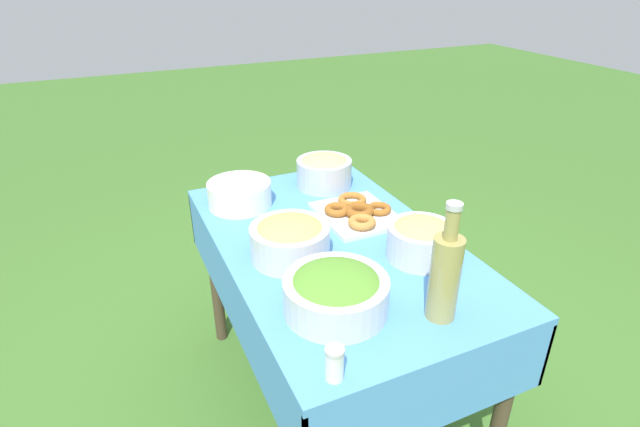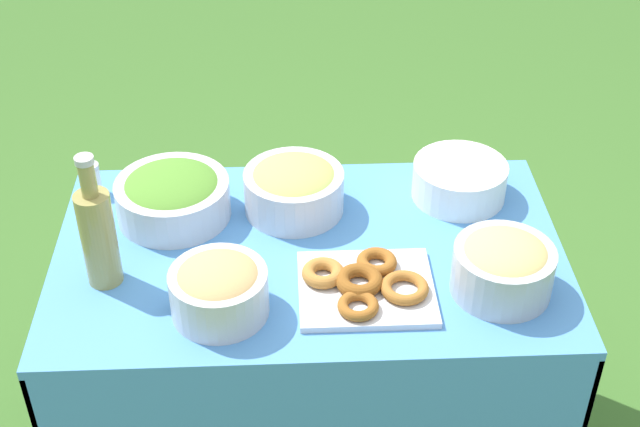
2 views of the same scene
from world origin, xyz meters
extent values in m
cube|color=#4C8CD1|center=(0.00, 0.00, 0.73)|extent=(1.22, 0.74, 0.02)
cube|color=#4C8CD1|center=(0.00, -0.36, 0.61)|extent=(1.22, 0.01, 0.22)
cube|color=#4C8CD1|center=(0.00, 0.36, 0.61)|extent=(1.22, 0.01, 0.22)
cube|color=#4C8CD1|center=(-0.61, 0.00, 0.61)|extent=(0.01, 0.74, 0.22)
cube|color=#4C8CD1|center=(0.61, 0.00, 0.61)|extent=(0.01, 0.74, 0.22)
cylinder|color=#473828|center=(-0.55, -0.31, 0.36)|extent=(0.05, 0.05, 0.72)
cylinder|color=#473828|center=(0.55, -0.31, 0.36)|extent=(0.05, 0.05, 0.72)
cylinder|color=silver|center=(0.33, -0.16, 0.79)|extent=(0.28, 0.28, 0.10)
ellipsoid|color=#51892D|center=(0.33, -0.16, 0.83)|extent=(0.25, 0.25, 0.07)
cylinder|color=#B2B7BC|center=(-0.43, 0.16, 0.80)|extent=(0.23, 0.23, 0.11)
ellipsoid|color=tan|center=(-0.43, 0.16, 0.85)|extent=(0.20, 0.20, 0.07)
cube|color=silver|center=(-0.12, 0.15, 0.75)|extent=(0.31, 0.26, 0.02)
torus|color=#B27533|center=(-0.03, 0.12, 0.78)|extent=(0.12, 0.12, 0.03)
torus|color=#93561E|center=(-0.10, 0.23, 0.77)|extent=(0.11, 0.11, 0.02)
torus|color=#93561E|center=(-0.15, 0.09, 0.78)|extent=(0.12, 0.12, 0.03)
torus|color=#A36628|center=(-0.21, 0.18, 0.77)|extent=(0.15, 0.15, 0.02)
torus|color=brown|center=(-0.11, 0.15, 0.78)|extent=(0.13, 0.13, 0.03)
cylinder|color=white|center=(-0.39, -0.21, 0.75)|extent=(0.24, 0.24, 0.01)
cylinder|color=white|center=(-0.39, -0.21, 0.76)|extent=(0.24, 0.24, 0.01)
cylinder|color=white|center=(-0.39, -0.21, 0.78)|extent=(0.24, 0.24, 0.01)
cylinder|color=white|center=(-0.39, -0.21, 0.79)|extent=(0.24, 0.24, 0.01)
cylinder|color=white|center=(-0.39, -0.21, 0.80)|extent=(0.24, 0.24, 0.01)
cylinder|color=white|center=(-0.39, -0.21, 0.81)|extent=(0.24, 0.24, 0.01)
cylinder|color=white|center=(-0.39, -0.21, 0.82)|extent=(0.24, 0.24, 0.01)
cylinder|color=white|center=(-0.39, -0.21, 0.84)|extent=(0.24, 0.24, 0.01)
cylinder|color=#998E4C|center=(0.47, 0.08, 0.86)|extent=(0.08, 0.08, 0.24)
cylinder|color=#998E4C|center=(0.47, 0.08, 1.02)|extent=(0.04, 0.04, 0.08)
cylinder|color=#B7B7B7|center=(0.47, 0.08, 1.07)|extent=(0.04, 0.04, 0.02)
cylinder|color=silver|center=(0.20, 0.20, 0.80)|extent=(0.22, 0.22, 0.11)
ellipsoid|color=tan|center=(0.20, 0.20, 0.84)|extent=(0.19, 0.19, 0.07)
cylinder|color=silver|center=(0.03, -0.17, 0.80)|extent=(0.25, 0.25, 0.11)
ellipsoid|color=#ADCC59|center=(0.03, -0.17, 0.84)|extent=(0.22, 0.22, 0.07)
cylinder|color=white|center=(0.55, -0.27, 0.78)|extent=(0.04, 0.04, 0.07)
cylinder|color=silver|center=(0.55, -0.27, 0.83)|extent=(0.05, 0.05, 0.01)
camera|label=1|loc=(1.30, -0.64, 1.60)|focal=28.00mm
camera|label=2|loc=(0.05, 1.66, 2.09)|focal=50.00mm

